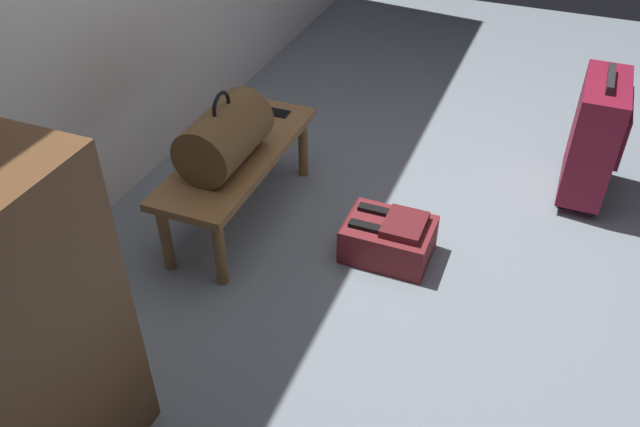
{
  "coord_description": "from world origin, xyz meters",
  "views": [
    {
      "loc": [
        -2.26,
        -0.35,
        1.93
      ],
      "look_at": [
        -0.22,
        0.46,
        0.25
      ],
      "focal_mm": 36.8,
      "sensor_mm": 36.0,
      "label": 1
    }
  ],
  "objects_px": {
    "duffel_bag_brown": "(224,136)",
    "cell_phone": "(275,112)",
    "backpack_maroon": "(389,238)",
    "bench": "(238,162)",
    "side_cabinet": "(6,345)",
    "suitcase_upright_burgundy": "(595,136)"
  },
  "relations": [
    {
      "from": "bench",
      "to": "backpack_maroon",
      "type": "relative_size",
      "value": 2.63
    },
    {
      "from": "suitcase_upright_burgundy",
      "to": "side_cabinet",
      "type": "bearing_deg",
      "value": 146.15
    },
    {
      "from": "bench",
      "to": "cell_phone",
      "type": "distance_m",
      "value": 0.39
    },
    {
      "from": "bench",
      "to": "cell_phone",
      "type": "relative_size",
      "value": 6.94
    },
    {
      "from": "duffel_bag_brown",
      "to": "suitcase_upright_burgundy",
      "type": "height_order",
      "value": "duffel_bag_brown"
    },
    {
      "from": "cell_phone",
      "to": "backpack_maroon",
      "type": "relative_size",
      "value": 0.38
    },
    {
      "from": "backpack_maroon",
      "to": "side_cabinet",
      "type": "bearing_deg",
      "value": 152.67
    },
    {
      "from": "suitcase_upright_burgundy",
      "to": "cell_phone",
      "type": "bearing_deg",
      "value": 105.85
    },
    {
      "from": "duffel_bag_brown",
      "to": "cell_phone",
      "type": "xyz_separation_m",
      "value": [
        0.48,
        -0.01,
        -0.13
      ]
    },
    {
      "from": "duffel_bag_brown",
      "to": "cell_phone",
      "type": "height_order",
      "value": "duffel_bag_brown"
    },
    {
      "from": "duffel_bag_brown",
      "to": "backpack_maroon",
      "type": "distance_m",
      "value": 0.84
    },
    {
      "from": "bench",
      "to": "side_cabinet",
      "type": "distance_m",
      "value": 1.4
    },
    {
      "from": "suitcase_upright_burgundy",
      "to": "bench",
      "type": "bearing_deg",
      "value": 118.39
    },
    {
      "from": "duffel_bag_brown",
      "to": "side_cabinet",
      "type": "height_order",
      "value": "side_cabinet"
    },
    {
      "from": "duffel_bag_brown",
      "to": "backpack_maroon",
      "type": "relative_size",
      "value": 1.16
    },
    {
      "from": "cell_phone",
      "to": "suitcase_upright_burgundy",
      "type": "relative_size",
      "value": 0.22
    },
    {
      "from": "backpack_maroon",
      "to": "side_cabinet",
      "type": "xyz_separation_m",
      "value": [
        -1.37,
        0.71,
        0.46
      ]
    },
    {
      "from": "duffel_bag_brown",
      "to": "suitcase_upright_burgundy",
      "type": "relative_size",
      "value": 0.68
    },
    {
      "from": "bench",
      "to": "backpack_maroon",
      "type": "height_order",
      "value": "bench"
    },
    {
      "from": "backpack_maroon",
      "to": "duffel_bag_brown",
      "type": "bearing_deg",
      "value": 96.73
    },
    {
      "from": "bench",
      "to": "side_cabinet",
      "type": "height_order",
      "value": "side_cabinet"
    },
    {
      "from": "bench",
      "to": "backpack_maroon",
      "type": "xyz_separation_m",
      "value": [
        -0.01,
        -0.73,
        -0.22
      ]
    }
  ]
}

